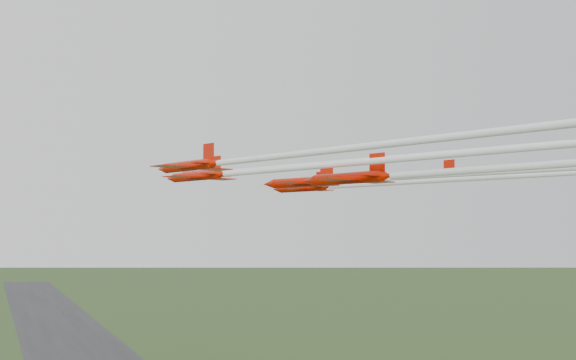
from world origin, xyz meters
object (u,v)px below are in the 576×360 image
object	(u,v)px
jet_row3_mid	(421,176)
jet_row2_right	(358,185)
jet_row2_left	(272,170)
jet_row3_left	(281,156)
jet_row3_right	(510,171)
jet_lead	(279,167)
jet_row4_left	(448,172)

from	to	relation	value
jet_row3_mid	jet_row2_right	bearing A→B (deg)	59.45
jet_row2_left	jet_row3_left	size ratio (longest dim) A/B	0.98
jet_row2_right	jet_row3_right	size ratio (longest dim) A/B	0.81
jet_lead	jet_row3_left	size ratio (longest dim) A/B	1.01
jet_row2_right	jet_row3_mid	distance (m)	17.76
jet_row2_left	jet_row2_right	bearing A→B (deg)	9.48
jet_row2_right	jet_row3_right	xyz separation A→B (m)	(18.46, -6.75, 1.75)
jet_row2_left	jet_row2_right	xyz separation A→B (m)	(15.09, 9.43, -0.84)
jet_row2_left	jet_row3_mid	size ratio (longest dim) A/B	0.93
jet_row3_mid	jet_row3_left	bearing A→B (deg)	174.31
jet_row3_left	jet_row2_left	bearing A→B (deg)	52.86
jet_row2_right	jet_lead	bearing A→B (deg)	134.83
jet_row2_right	jet_row4_left	distance (m)	29.97
jet_lead	jet_row2_right	bearing A→B (deg)	-45.50
jet_row3_mid	jet_row3_right	size ratio (longest dim) A/B	1.10
jet_lead	jet_row3_right	world-z (taller)	jet_lead
jet_lead	jet_row3_left	world-z (taller)	jet_lead
jet_row2_left	jet_row3_mid	xyz separation A→B (m)	(14.22, -8.30, -0.88)
jet_lead	jet_row2_left	size ratio (longest dim) A/B	1.03
jet_row4_left	jet_lead	bearing A→B (deg)	76.29
jet_lead	jet_row3_right	distance (m)	29.93
jet_row2_left	jet_row3_right	distance (m)	33.67
jet_row2_left	jet_row4_left	size ratio (longest dim) A/B	1.03
jet_row3_left	jet_row3_right	world-z (taller)	jet_row3_right
jet_row2_left	jet_row4_left	distance (m)	22.63
jet_lead	jet_row2_left	bearing A→B (deg)	-136.74
jet_row2_left	jet_row3_mid	distance (m)	16.49
jet_lead	jet_row4_left	distance (m)	33.78
jet_lead	jet_row3_right	bearing A→B (deg)	-44.56
jet_row3_right	jet_row4_left	world-z (taller)	jet_row3_right
jet_row2_right	jet_row3_left	xyz separation A→B (m)	(-19.83, -25.42, 0.78)
jet_row2_right	jet_row4_left	bearing A→B (deg)	-122.99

